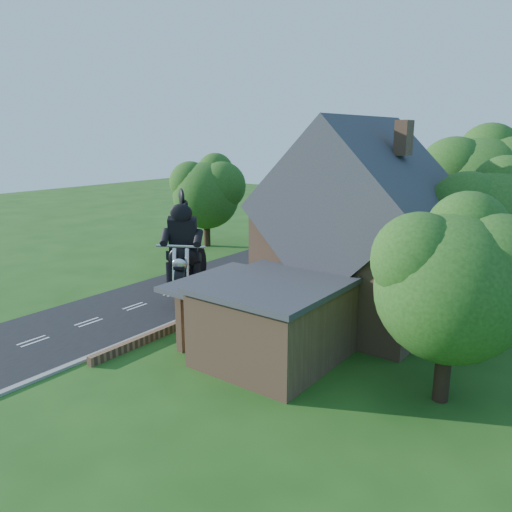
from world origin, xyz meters
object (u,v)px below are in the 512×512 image
Objects in this scene: house at (359,236)px; motorcycle_follow at (187,267)px; annex at (272,319)px; garden_wall at (250,295)px; motorcycle_lead at (185,290)px.

house reaches higher than motorcycle_follow.
garden_wall is at bearing 133.84° from annex.
annex is at bearing -95.24° from house.
annex reaches higher than motorcycle_lead.
house reaches higher than annex.
motorcycle_follow is at bearing 150.62° from annex.
motorcycle_follow is (-5.55, 0.46, 0.71)m from garden_wall.
garden_wall is 8.19m from annex.
motorcycle_follow is at bearing -75.75° from motorcycle_lead.
annex is 12.79m from motorcycle_follow.
annex reaches higher than motorcycle_follow.
garden_wall is 5.62m from motorcycle_follow.
annex is 8.42m from motorcycle_lead.
house is at bearing 84.76° from annex.
annex reaches higher than garden_wall.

